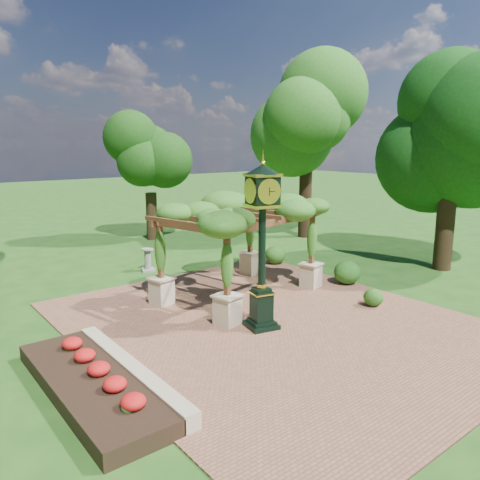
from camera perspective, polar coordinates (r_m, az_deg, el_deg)
ground at (r=12.93m, az=7.03°, el=-11.38°), size 120.00×120.00×0.00m
brick_plaza at (r=13.58m, az=3.99°, el=-10.06°), size 10.00×12.00×0.04m
border_wall at (r=10.78m, az=-13.16°, el=-15.32°), size 0.35×5.00×0.40m
flower_bed at (r=10.50m, az=-17.78°, el=-16.50°), size 1.50×5.00×0.36m
pedestal_clock at (r=12.46m, az=2.73°, el=1.00°), size 1.08×1.08×4.58m
pergola at (r=15.26m, az=0.06°, el=2.99°), size 5.89×4.38×3.33m
sundial at (r=19.19m, az=-11.17°, el=-2.56°), size 0.63×0.63×0.92m
shrub_front at (r=15.34m, az=15.95°, el=-6.73°), size 0.79×0.79×0.56m
shrub_mid at (r=17.43m, az=12.93°, el=-3.86°), size 1.17×1.17×0.85m
shrub_back at (r=19.89m, az=4.31°, el=-1.81°), size 1.02×1.02×0.77m
tree_north at (r=25.14m, az=-10.98°, el=9.98°), size 3.02×3.02×6.45m
tree_east_far at (r=25.70m, az=8.22°, el=14.57°), size 4.25×4.25×9.34m
tree_east_near at (r=20.31m, az=24.61°, el=12.16°), size 5.22×5.22×8.12m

